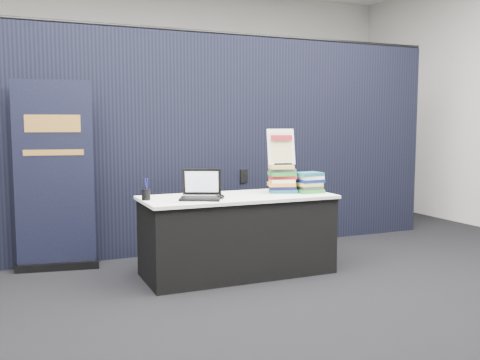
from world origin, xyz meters
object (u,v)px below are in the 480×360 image
Objects in this scene: book_stack_tall at (282,179)px; info_sign at (281,147)px; display_table at (238,235)px; book_stack_short at (309,182)px; stacking_chair at (260,205)px; pullup_banner at (55,187)px; laptop at (198,192)px.

info_sign reaches higher than book_stack_tall.
display_table is 0.95m from info_sign.
book_stack_tall is at bearing 159.51° from book_stack_short.
book_stack_short is 1.02m from stacking_chair.
display_table is at bearing -159.28° from info_sign.
pullup_banner is at bearing 158.68° from book_stack_tall.
laptop is 1.46m from pullup_banner.
book_stack_tall is 1.22× the size of book_stack_short.
display_table is 0.88m from book_stack_short.
info_sign reaches higher than laptop.
pullup_banner is at bearing 152.26° from display_table.
stacking_chair is (2.21, 0.06, -0.31)m from pullup_banner.
laptop is 1.76× the size of book_stack_short.
display_table is 0.61m from laptop.
book_stack_short is (0.73, -0.07, 0.47)m from display_table.
book_stack_tall is at bearing -11.63° from pullup_banner.
stacking_chair is (-0.09, 0.95, -0.35)m from book_stack_short.
laptop is 1.47m from stacking_chair.
display_table is 0.98× the size of pullup_banner.
book_stack_tall is at bearing -75.70° from info_sign.
pullup_banner reaches higher than display_table.
display_table is at bearing -177.18° from book_stack_tall.
pullup_banner is 2.04× the size of stacking_chair.
book_stack_tall reaches higher than book_stack_short.
pullup_banner reaches higher than book_stack_tall.
pullup_banner is at bearing 171.94° from stacking_chair.
info_sign is (0.48, 0.05, 0.82)m from display_table.
book_stack_tall is at bearing 2.82° from display_table.
info_sign is 0.40× the size of stacking_chair.
pullup_banner is (-2.30, 0.89, -0.03)m from book_stack_short.
info_sign is (0.90, 0.13, 0.38)m from laptop.
laptop is 0.90m from book_stack_tall.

